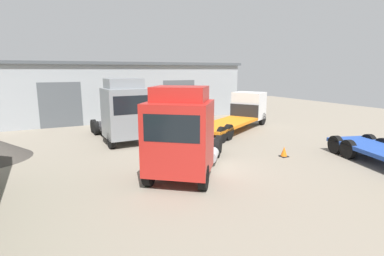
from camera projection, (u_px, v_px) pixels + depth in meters
The scene contains 6 objects.
ground_plane at pixel (200, 168), 14.07m from camera, with size 60.00×60.00×0.00m, color gray.
warehouse_building at pixel (115, 90), 29.51m from camera, with size 23.95×8.72×5.23m.
tractor_unit_red at pixel (182, 136), 12.49m from camera, with size 5.93×6.68×3.90m.
flatbed_truck_white at pixel (242, 111), 23.94m from camera, with size 8.68×6.61×2.73m.
tractor_unit_grey at pixel (124, 113), 18.69m from camera, with size 2.79×6.46×4.04m.
traffic_cone at pixel (284, 152), 15.88m from camera, with size 0.40×0.40×0.55m.
Camera 1 is at (-6.27, -11.91, 4.53)m, focal length 28.00 mm.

